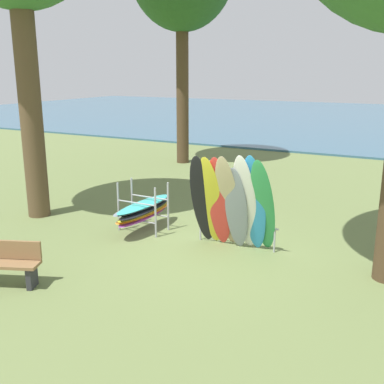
% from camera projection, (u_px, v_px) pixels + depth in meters
% --- Properties ---
extents(ground_plane, '(80.00, 80.00, 0.00)m').
position_uv_depth(ground_plane, '(212.00, 253.00, 10.39)').
color(ground_plane, olive).
extents(lake_water, '(80.00, 36.00, 0.10)m').
position_uv_depth(lake_water, '(379.00, 120.00, 37.38)').
color(lake_water, '#38607A').
rests_on(lake_water, ground).
extents(leaning_board_pile, '(2.00, 1.10, 2.29)m').
position_uv_depth(leaning_board_pile, '(232.00, 204.00, 10.29)').
color(leaning_board_pile, black).
rests_on(leaning_board_pile, ground).
extents(board_storage_rack, '(1.15, 2.13, 1.25)m').
position_uv_depth(board_storage_rack, '(144.00, 210.00, 11.74)').
color(board_storage_rack, '#9EA0A5').
rests_on(board_storage_rack, ground).
extents(park_bench, '(1.45, 0.90, 0.85)m').
position_uv_depth(park_bench, '(4.00, 262.00, 8.76)').
color(park_bench, '#2D2D33').
rests_on(park_bench, ground).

